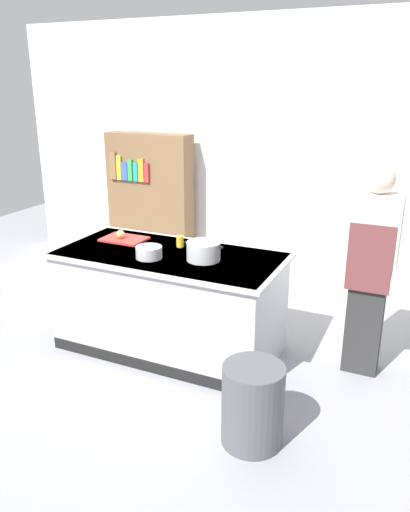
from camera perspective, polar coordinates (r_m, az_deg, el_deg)
The scene contains 11 objects.
ground_plane at distance 4.72m, azimuth -3.83°, elevation -10.10°, with size 10.00×10.00×0.00m, color gray.
back_wall at distance 6.10m, azimuth 5.49°, elevation 11.48°, with size 6.40×0.12×3.00m, color white.
counter_island at distance 4.51m, azimuth -3.97°, elevation -4.94°, with size 1.98×0.98×0.90m.
cutting_board at distance 4.76m, azimuth -9.05°, elevation 1.89°, with size 0.40×0.28×0.02m, color red.
onion at distance 4.75m, azimuth -9.47°, elevation 2.43°, with size 0.08×0.08×0.08m, color tan.
stock_pot at distance 4.16m, azimuth -0.18°, elevation 0.56°, with size 0.34×0.28×0.16m.
mixing_bowl at distance 4.24m, azimuth -6.31°, elevation 0.42°, with size 0.22×0.22×0.10m, color #B7BABF.
juice_cup at distance 4.51m, azimuth -2.81°, elevation 1.64°, with size 0.07×0.07×0.10m, color yellow.
trash_bin at distance 3.49m, azimuth 5.38°, elevation -16.30°, with size 0.41×0.41×0.57m, color #4C4C51.
person_chef at distance 4.19m, azimuth 18.09°, elevation -1.20°, with size 0.38×0.25×1.72m.
bookshelf at distance 6.47m, azimuth -6.15°, elevation 6.08°, with size 1.10×0.31×1.70m.
Camera 1 is at (2.01, -3.60, 2.30)m, focal length 35.62 mm.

